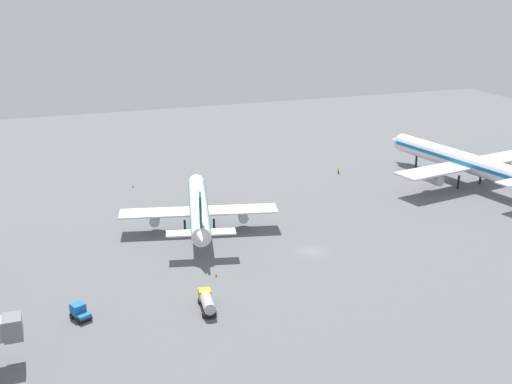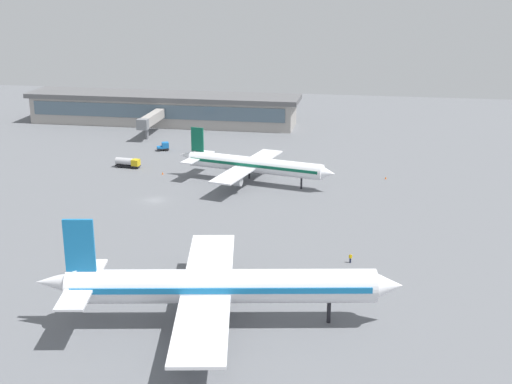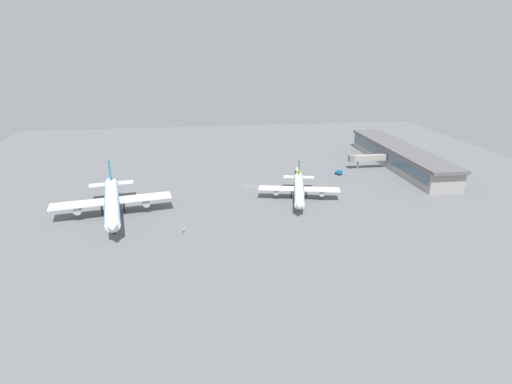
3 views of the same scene
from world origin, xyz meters
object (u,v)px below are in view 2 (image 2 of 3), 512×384
object	(u,v)px
baggage_tug	(164,146)
safety_cone_near_gate	(163,173)
ground_crew_worker	(350,258)
fuel_truck	(128,162)
airplane_at_gate	(253,165)
safety_cone_mid_apron	(386,178)
airplane_taxiing	(218,286)

from	to	relation	value
baggage_tug	safety_cone_near_gate	world-z (taller)	baggage_tug
ground_crew_worker	safety_cone_near_gate	bearing A→B (deg)	-134.03
fuel_truck	ground_crew_worker	size ratio (longest dim) A/B	3.88
airplane_at_gate	ground_crew_worker	world-z (taller)	airplane_at_gate
airplane_at_gate	safety_cone_mid_apron	distance (m)	32.34
airplane_at_gate	fuel_truck	distance (m)	34.74
fuel_truck	safety_cone_mid_apron	size ratio (longest dim) A/B	10.80
safety_cone_near_gate	safety_cone_mid_apron	xyz separation A→B (m)	(-54.12, -5.34, 0.00)
airplane_taxiing	fuel_truck	distance (m)	86.92
ground_crew_worker	safety_cone_mid_apron	distance (m)	52.79
airplane_taxiing	fuel_truck	bearing A→B (deg)	107.87
airplane_at_gate	safety_cone_mid_apron	bearing A→B (deg)	28.31
safety_cone_near_gate	safety_cone_mid_apron	bearing A→B (deg)	-174.37
baggage_tug	safety_cone_mid_apron	xyz separation A→B (m)	(-60.89, 17.95, -0.86)
airplane_at_gate	fuel_truck	world-z (taller)	airplane_at_gate
safety_cone_near_gate	fuel_truck	bearing A→B (deg)	-23.13
airplane_taxiing	ground_crew_worker	size ratio (longest dim) A/B	30.74
baggage_tug	safety_cone_mid_apron	bearing A→B (deg)	-40.47
safety_cone_mid_apron	airplane_taxiing	bearing A→B (deg)	72.99
airplane_taxiing	fuel_truck	xyz separation A→B (m)	(41.04, -76.50, -4.32)
airplane_at_gate	ground_crew_worker	xyz separation A→B (m)	(-24.83, 43.95, -3.54)
airplane_taxiing	safety_cone_mid_apron	bearing A→B (deg)	62.64
airplane_at_gate	safety_cone_near_gate	world-z (taller)	airplane_at_gate
airplane_taxiing	ground_crew_worker	xyz separation A→B (m)	(-17.54, -24.89, -4.86)
airplane_at_gate	airplane_taxiing	xyz separation A→B (m)	(-7.29, 68.85, 1.31)
airplane_taxiing	baggage_tug	bearing A→B (deg)	101.00
fuel_truck	safety_cone_near_gate	bearing A→B (deg)	-16.40
airplane_taxiing	safety_cone_near_gate	bearing A→B (deg)	102.59
ground_crew_worker	baggage_tug	bearing A→B (deg)	-141.68
baggage_tug	safety_cone_mid_apron	distance (m)	63.49
airplane_taxiing	safety_cone_near_gate	world-z (taller)	airplane_taxiing
baggage_tug	airplane_at_gate	bearing A→B (deg)	-65.47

